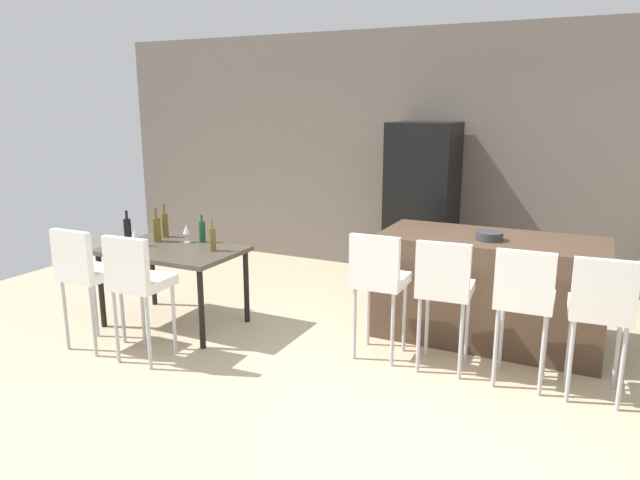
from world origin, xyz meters
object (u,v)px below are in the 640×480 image
(dining_chair_near, at_px, (84,270))
(wine_glass_far, at_px, (135,234))
(kitchen_island, at_px, (488,288))
(wine_glass_left, at_px, (186,230))
(wine_bottle_corner, at_px, (202,231))
(bar_chair_far, at_px, (601,306))
(wine_bottle_end, at_px, (128,232))
(wine_bottle_middle, at_px, (165,224))
(bar_chair_right, at_px, (524,296))
(wine_bottle_right, at_px, (212,239))
(bar_chair_middle, at_px, (444,285))
(dining_table, at_px, (173,256))
(wine_bottle_near, at_px, (157,229))
(dining_chair_far, at_px, (137,278))
(bar_chair_left, at_px, (378,276))
(refrigerator, at_px, (422,204))
(fruit_bowl, at_px, (489,236))

(dining_chair_near, height_order, wine_glass_far, dining_chair_near)
(kitchen_island, height_order, wine_glass_left, kitchen_island)
(wine_bottle_corner, bearing_deg, bar_chair_far, -3.34)
(wine_bottle_end, bearing_deg, wine_bottle_middle, 81.74)
(bar_chair_right, height_order, wine_bottle_middle, wine_bottle_middle)
(bar_chair_right, distance_m, wine_glass_left, 3.12)
(bar_chair_right, height_order, wine_bottle_right, bar_chair_right)
(bar_chair_far, bearing_deg, bar_chair_middle, -180.00)
(kitchen_island, distance_m, wine_glass_left, 2.84)
(dining_table, relative_size, wine_bottle_near, 3.80)
(dining_table, xyz_separation_m, wine_bottle_right, (0.40, 0.09, 0.19))
(dining_chair_far, relative_size, wine_bottle_right, 3.71)
(bar_chair_middle, distance_m, wine_bottle_corner, 2.41)
(wine_bottle_middle, bearing_deg, wine_glass_left, -15.32)
(bar_chair_left, xyz_separation_m, dining_table, (-1.97, -0.12, -0.03))
(dining_chair_near, distance_m, refrigerator, 3.66)
(bar_chair_far, bearing_deg, bar_chair_right, -179.98)
(dining_chair_near, bearing_deg, bar_chair_middle, 17.72)
(dining_chair_near, xyz_separation_m, fruit_bowl, (2.98, 1.59, 0.26))
(wine_bottle_near, bearing_deg, bar_chair_left, -0.80)
(dining_table, distance_m, wine_bottle_end, 0.49)
(bar_chair_left, relative_size, wine_bottle_middle, 3.17)
(bar_chair_right, bearing_deg, wine_bottle_middle, 176.29)
(kitchen_island, distance_m, wine_glass_far, 3.23)
(wine_bottle_corner, xyz_separation_m, refrigerator, (1.58, 1.99, 0.07))
(bar_chair_left, height_order, wine_bottle_right, bar_chair_left)
(wine_bottle_near, bearing_deg, dining_chair_near, -88.50)
(wine_bottle_corner, relative_size, wine_bottle_near, 0.81)
(bar_chair_right, xyz_separation_m, wine_bottle_end, (-3.52, -0.22, 0.18))
(bar_chair_right, bearing_deg, bar_chair_far, 0.02)
(wine_bottle_corner, xyz_separation_m, wine_bottle_middle, (-0.47, 0.02, 0.02))
(bar_chair_right, xyz_separation_m, wine_glass_left, (-3.11, 0.13, 0.17))
(bar_chair_right, height_order, wine_bottle_near, wine_bottle_near)
(dining_table, bearing_deg, bar_chair_left, 3.53)
(bar_chair_middle, distance_m, bar_chair_far, 1.07)
(wine_bottle_middle, bearing_deg, dining_chair_near, -85.45)
(wine_bottle_middle, distance_m, wine_glass_left, 0.36)
(bar_chair_left, xyz_separation_m, wine_bottle_right, (-1.58, -0.04, 0.15))
(dining_table, bearing_deg, wine_bottle_end, -167.72)
(fruit_bowl, bearing_deg, refrigerator, 124.12)
(bar_chair_middle, bearing_deg, wine_bottle_right, -179.02)
(bar_chair_middle, distance_m, refrigerator, 2.35)
(wine_glass_left, bearing_deg, wine_glass_far, -128.93)
(dining_table, relative_size, dining_chair_near, 1.20)
(wine_bottle_end, bearing_deg, kitchen_island, 18.33)
(bar_chair_middle, xyz_separation_m, dining_table, (-2.50, -0.12, -0.03))
(bar_chair_middle, xyz_separation_m, fruit_bowl, (0.19, 0.70, 0.26))
(kitchen_island, relative_size, bar_chair_left, 1.80)
(bar_chair_middle, height_order, wine_bottle_corner, bar_chair_middle)
(wine_bottle_end, xyz_separation_m, refrigerator, (2.12, 2.41, 0.05))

